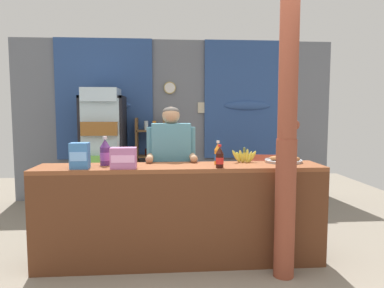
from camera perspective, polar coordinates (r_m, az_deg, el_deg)
name	(u,v)px	position (r m, az deg, el deg)	size (l,w,h in m)	color
ground_plane	(181,235)	(4.44, -1.87, -14.43)	(7.89, 7.89, 0.00)	gray
back_wall_curtained	(175,118)	(6.05, -2.72, 4.28)	(5.37, 0.22, 2.69)	slate
stall_counter	(181,207)	(3.43, -1.75, -10.19)	(2.79, 0.48, 0.98)	brown
timber_post	(287,145)	(3.22, 15.06, -0.16)	(0.20, 0.18, 2.51)	brown
drink_fridge	(104,143)	(5.62, -14.09, 0.16)	(0.64, 0.75, 1.84)	black
bottle_shelf_rack	(151,159)	(5.82, -6.71, -2.37)	(0.48, 0.28, 1.39)	brown
plastic_lawn_chair	(261,177)	(5.50, 11.08, -5.34)	(0.51, 0.51, 0.86)	#E5563D
shopkeeper	(171,159)	(3.87, -3.38, -2.40)	(0.53, 0.42, 1.55)	#28282D
soda_bottle_grape_soda	(105,153)	(3.54, -13.86, -1.42)	(0.10, 0.10, 0.28)	#56286B
soda_bottle_orange_soda	(218,154)	(3.49, 4.22, -1.70)	(0.07, 0.07, 0.24)	orange
soda_bottle_cola	(220,158)	(3.29, 4.50, -2.26)	(0.07, 0.07, 0.22)	black
snack_box_biscuit	(80,156)	(3.40, -17.70, -1.82)	(0.17, 0.13, 0.24)	#3D75B7
snack_box_wafer	(124,158)	(3.30, -11.01, -2.24)	(0.23, 0.13, 0.19)	#B76699
pastry_tray	(284,160)	(3.77, 14.62, -2.51)	(0.38, 0.38, 0.07)	#BCBCC1
banana_bunch	(244,156)	(3.67, 8.43, -2.01)	(0.28, 0.07, 0.16)	#DBCC42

